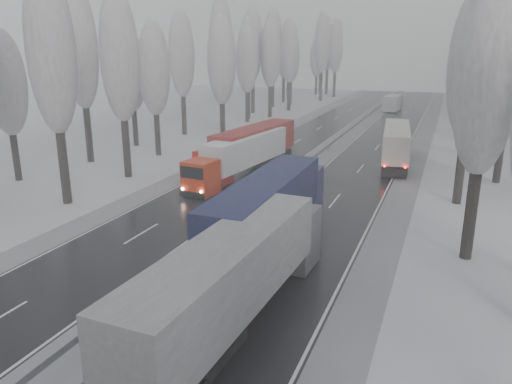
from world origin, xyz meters
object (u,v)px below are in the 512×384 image
Objects in this scene: truck_red_white at (241,154)px; box_truck_distant at (393,103)px; truck_red_red at (250,146)px; truck_blue_box at (272,205)px; truck_grey_tarp at (239,271)px; truck_cream_box at (396,141)px.

box_truck_distant is at bearing 89.62° from truck_red_white.
box_truck_distant is 0.49× the size of truck_red_red.
box_truck_distant is (-0.78, 72.32, -1.10)m from truck_blue_box.
truck_blue_box is (-1.83, 9.48, 0.02)m from truck_grey_tarp.
truck_grey_tarp is 1.00× the size of truck_blue_box.
truck_cream_box is at bearing 79.50° from truck_blue_box.
truck_cream_box is 1.94× the size of box_truck_distant.
box_truck_distant is (-2.61, 81.81, -1.09)m from truck_grey_tarp.
truck_cream_box is 0.95× the size of truck_red_red.
truck_red_red is (-0.38, 3.21, 0.17)m from truck_red_white.
truck_grey_tarp is 1.13× the size of truck_red_white.
truck_grey_tarp is 81.86m from box_truck_distant.
truck_blue_box is 1.06× the size of truck_red_red.
truck_grey_tarp is at bearing -61.67° from truck_red_red.
truck_grey_tarp is 2.14× the size of box_truck_distant.
truck_blue_box is at bearing -56.73° from truck_red_red.
truck_grey_tarp reaches higher than truck_red_red.
truck_red_red is (-8.67, 17.77, -0.16)m from truck_blue_box.
truck_grey_tarp is at bearing -60.16° from truck_red_white.
truck_grey_tarp is 29.21m from truck_red_red.
truck_cream_box is at bearing 49.77° from truck_red_white.
box_truck_distant is 55.12m from truck_red_red.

